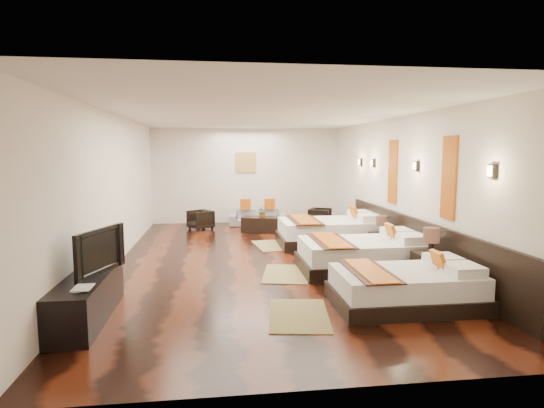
{
  "coord_description": "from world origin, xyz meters",
  "views": [
    {
      "loc": [
        -0.88,
        -8.32,
        2.09
      ],
      "look_at": [
        0.19,
        0.01,
        1.1
      ],
      "focal_mm": 28.9,
      "sensor_mm": 36.0,
      "label": 1
    }
  ],
  "objects": [
    {
      "name": "floor",
      "position": [
        0.0,
        0.0,
        0.0
      ],
      "size": [
        5.5,
        9.5,
        0.01
      ],
      "primitive_type": "cube",
      "color": "black",
      "rests_on": "ground"
    },
    {
      "name": "ceiling",
      "position": [
        0.0,
        0.0,
        2.8
      ],
      "size": [
        5.5,
        9.5,
        0.01
      ],
      "primitive_type": "cube",
      "color": "white",
      "rests_on": "floor"
    },
    {
      "name": "back_wall",
      "position": [
        0.0,
        4.75,
        1.4
      ],
      "size": [
        5.5,
        0.01,
        2.8
      ],
      "primitive_type": "cube",
      "color": "silver",
      "rests_on": "floor"
    },
    {
      "name": "left_wall",
      "position": [
        -2.75,
        0.0,
        1.4
      ],
      "size": [
        0.01,
        9.5,
        2.8
      ],
      "primitive_type": "cube",
      "color": "silver",
      "rests_on": "floor"
    },
    {
      "name": "right_wall",
      "position": [
        2.75,
        0.0,
        1.4
      ],
      "size": [
        0.01,
        9.5,
        2.8
      ],
      "primitive_type": "cube",
      "color": "silver",
      "rests_on": "floor"
    },
    {
      "name": "headboard_panel",
      "position": [
        2.71,
        -0.8,
        0.45
      ],
      "size": [
        0.08,
        6.6,
        0.9
      ],
      "primitive_type": "cube",
      "color": "black",
      "rests_on": "floor"
    },
    {
      "name": "bed_near",
      "position": [
        1.69,
        -2.79,
        0.26
      ],
      "size": [
        1.97,
        1.24,
        0.75
      ],
      "color": "black",
      "rests_on": "floor"
    },
    {
      "name": "bed_mid",
      "position": [
        1.7,
        -1.0,
        0.29
      ],
      "size": [
        2.21,
        1.39,
        0.84
      ],
      "color": "black",
      "rests_on": "floor"
    },
    {
      "name": "bed_far",
      "position": [
        1.7,
        1.18,
        0.31
      ],
      "size": [
        2.34,
        1.47,
        0.89
      ],
      "color": "black",
      "rests_on": "floor"
    },
    {
      "name": "nightstand_a",
      "position": [
        2.45,
        -1.97,
        0.32
      ],
      "size": [
        0.47,
        0.47,
        0.93
      ],
      "color": "black",
      "rests_on": "floor"
    },
    {
      "name": "nightstand_b",
      "position": [
        2.44,
        0.11,
        0.29
      ],
      "size": [
        0.41,
        0.41,
        0.81
      ],
      "color": "black",
      "rests_on": "floor"
    },
    {
      "name": "jute_mat_near",
      "position": [
        0.15,
        -2.98,
        0.01
      ],
      "size": [
        0.91,
        1.29,
        0.01
      ],
      "primitive_type": "cube",
      "rotation": [
        0.0,
        0.0,
        -0.14
      ],
      "color": "olive",
      "rests_on": "floor"
    },
    {
      "name": "jute_mat_mid",
      "position": [
        0.29,
        -1.04,
        0.01
      ],
      "size": [
        0.97,
        1.32,
        0.01
      ],
      "primitive_type": "cube",
      "rotation": [
        0.0,
        0.0,
        -0.2
      ],
      "color": "olive",
      "rests_on": "floor"
    },
    {
      "name": "jute_mat_far",
      "position": [
        0.37,
        1.3,
        0.01
      ],
      "size": [
        0.91,
        1.29,
        0.01
      ],
      "primitive_type": "cube",
      "rotation": [
        0.0,
        0.0,
        0.14
      ],
      "color": "olive",
      "rests_on": "floor"
    },
    {
      "name": "tv_console",
      "position": [
        -2.5,
        -2.77,
        0.28
      ],
      "size": [
        0.5,
        1.8,
        0.55
      ],
      "primitive_type": "cube",
      "color": "black",
      "rests_on": "floor"
    },
    {
      "name": "tv",
      "position": [
        -2.45,
        -2.59,
        0.84
      ],
      "size": [
        0.47,
        1.0,
        0.58
      ],
      "primitive_type": "imported",
      "rotation": [
        0.0,
        0.0,
        1.23
      ],
      "color": "black",
      "rests_on": "tv_console"
    },
    {
      "name": "book",
      "position": [
        -2.5,
        -3.29,
        0.56
      ],
      "size": [
        0.21,
        0.28,
        0.03
      ],
      "primitive_type": "imported",
      "rotation": [
        0.0,
        0.0,
        0.0
      ],
      "color": "black",
      "rests_on": "tv_console"
    },
    {
      "name": "figurine",
      "position": [
        -2.5,
        -2.1,
        0.71
      ],
      "size": [
        0.36,
        0.36,
        0.32
      ],
      "primitive_type": "imported",
      "rotation": [
        0.0,
        0.0,
        -0.17
      ],
      "color": "brown",
      "rests_on": "tv_console"
    },
    {
      "name": "sofa",
      "position": [
        0.29,
        4.09,
        0.23
      ],
      "size": [
        1.65,
        0.74,
        0.47
      ],
      "primitive_type": "imported",
      "rotation": [
        0.0,
        0.0,
        -0.07
      ],
      "color": "gray",
      "rests_on": "floor"
    },
    {
      "name": "armchair_left",
      "position": [
        -1.33,
        3.64,
        0.27
      ],
      "size": [
        0.8,
        0.79,
        0.53
      ],
      "primitive_type": "imported",
      "rotation": [
        0.0,
        0.0,
        -0.98
      ],
      "color": "black",
      "rests_on": "floor"
    },
    {
      "name": "armchair_right",
      "position": [
        2.0,
        3.56,
        0.27
      ],
      "size": [
        0.78,
        0.77,
        0.54
      ],
      "primitive_type": "imported",
      "rotation": [
        0.0,
        0.0,
        1.15
      ],
      "color": "black",
      "rests_on": "floor"
    },
    {
      "name": "coffee_table",
      "position": [
        0.29,
        3.04,
        0.2
      ],
      "size": [
        1.1,
        0.76,
        0.4
      ],
      "primitive_type": "cube",
      "rotation": [
        0.0,
        0.0,
        -0.28
      ],
      "color": "black",
      "rests_on": "floor"
    },
    {
      "name": "table_plant",
      "position": [
        0.32,
        3.06,
        0.55
      ],
      "size": [
        0.32,
        0.3,
        0.29
      ],
      "primitive_type": "imported",
      "rotation": [
        0.0,
        0.0,
        0.33
      ],
      "color": "#2D6020",
      "rests_on": "coffee_table"
    },
    {
      "name": "orange_panel_a",
      "position": [
        2.73,
        -1.9,
        1.7
      ],
      "size": [
        0.04,
        0.4,
        1.3
      ],
      "primitive_type": "cube",
      "color": "#D86014",
      "rests_on": "right_wall"
    },
    {
      "name": "orange_panel_b",
      "position": [
        2.73,
        0.3,
        1.7
      ],
      "size": [
        0.04,
        0.4,
        1.3
      ],
      "primitive_type": "cube",
      "color": "#D86014",
      "rests_on": "right_wall"
    },
    {
      "name": "sconce_near",
      "position": [
        2.7,
        -3.0,
        1.85
      ],
      "size": [
        0.07,
        0.12,
        0.18
      ],
      "color": "black",
      "rests_on": "right_wall"
    },
    {
      "name": "sconce_mid",
      "position": [
        2.7,
        -0.8,
        1.85
      ],
      "size": [
        0.07,
        0.12,
        0.18
      ],
      "color": "black",
      "rests_on": "right_wall"
    },
    {
      "name": "sconce_far",
      "position": [
        2.7,
        1.4,
        1.85
      ],
      "size": [
        0.07,
        0.12,
        0.18
      ],
      "color": "black",
      "rests_on": "right_wall"
    },
    {
      "name": "sconce_lounge",
      "position": [
        2.7,
        2.3,
        1.85
      ],
      "size": [
        0.07,
        0.12,
        0.18
      ],
      "color": "black",
      "rests_on": "right_wall"
    },
    {
      "name": "gold_artwork",
      "position": [
        0.0,
        4.73,
        1.8
      ],
      "size": [
        0.6,
        0.04,
        0.6
      ],
      "primitive_type": "cube",
      "color": "#AD873F",
      "rests_on": "back_wall"
    }
  ]
}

